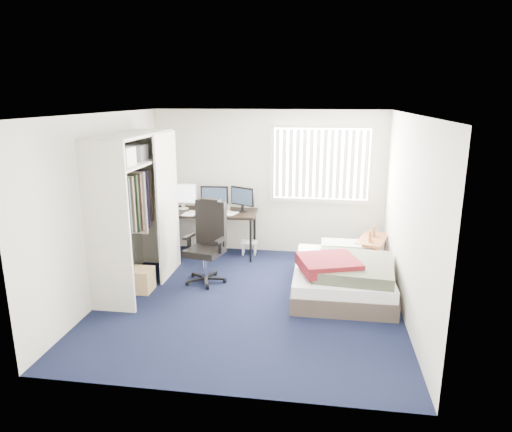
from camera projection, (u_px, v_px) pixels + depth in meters
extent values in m
plane|color=black|center=(250.00, 299.00, 6.28)|extent=(4.20, 4.20, 0.00)
plane|color=silver|center=(269.00, 182.00, 7.97)|extent=(4.00, 0.00, 4.00)
plane|color=silver|center=(211.00, 270.00, 3.95)|extent=(4.00, 0.00, 4.00)
plane|color=silver|center=(106.00, 206.00, 6.24)|extent=(0.00, 4.20, 4.20)
plane|color=silver|center=(408.00, 217.00, 5.68)|extent=(0.00, 4.20, 4.20)
plane|color=white|center=(249.00, 114.00, 5.65)|extent=(4.20, 4.20, 0.00)
cube|color=white|center=(321.00, 164.00, 7.74)|extent=(1.60, 0.02, 1.20)
cube|color=beige|center=(323.00, 126.00, 7.55)|extent=(1.72, 0.06, 0.06)
cube|color=beige|center=(320.00, 200.00, 7.87)|extent=(1.72, 0.06, 0.06)
cube|color=white|center=(321.00, 164.00, 7.68)|extent=(1.60, 0.04, 1.16)
cube|color=beige|center=(107.00, 230.00, 5.67)|extent=(0.60, 0.04, 2.20)
cube|color=beige|center=(158.00, 199.00, 7.39)|extent=(0.60, 0.04, 2.20)
cube|color=beige|center=(131.00, 135.00, 6.25)|extent=(0.60, 1.80, 0.04)
cube|color=beige|center=(132.00, 162.00, 6.34)|extent=(0.56, 1.74, 0.03)
cylinder|color=silver|center=(133.00, 171.00, 6.38)|extent=(0.03, 1.72, 0.03)
cube|color=#26262B|center=(132.00, 204.00, 6.39)|extent=(0.38, 1.10, 0.90)
cube|color=beige|center=(168.00, 206.00, 6.91)|extent=(0.03, 0.90, 2.20)
cube|color=white|center=(118.00, 157.00, 5.88)|extent=(0.38, 0.30, 0.24)
cube|color=gray|center=(133.00, 153.00, 6.36)|extent=(0.34, 0.28, 0.22)
cube|color=black|center=(210.00, 212.00, 7.88)|extent=(1.62, 0.81, 0.04)
cylinder|color=black|center=(165.00, 238.00, 7.75)|extent=(0.04, 0.04, 0.75)
cylinder|color=black|center=(175.00, 228.00, 8.35)|extent=(0.04, 0.04, 0.75)
cylinder|color=black|center=(251.00, 241.00, 7.60)|extent=(0.04, 0.04, 0.75)
cylinder|color=black|center=(255.00, 230.00, 8.20)|extent=(0.04, 0.04, 0.75)
cube|color=white|center=(183.00, 193.00, 7.98)|extent=(0.50, 0.05, 0.36)
cube|color=white|center=(183.00, 193.00, 7.98)|extent=(0.45, 0.02, 0.31)
cube|color=black|center=(214.00, 195.00, 7.92)|extent=(0.48, 0.05, 0.32)
cube|color=#1E2838|center=(214.00, 195.00, 7.92)|extent=(0.43, 0.02, 0.27)
cube|color=black|center=(243.00, 196.00, 7.83)|extent=(0.48, 0.05, 0.32)
cube|color=#1E2838|center=(243.00, 196.00, 7.83)|extent=(0.43, 0.02, 0.27)
cube|color=white|center=(200.00, 212.00, 7.78)|extent=(0.41, 0.16, 0.02)
cube|color=black|center=(218.00, 212.00, 7.75)|extent=(0.06, 0.10, 0.02)
cylinder|color=silver|center=(228.00, 208.00, 7.77)|extent=(0.08, 0.08, 0.16)
cube|color=white|center=(210.00, 211.00, 7.87)|extent=(0.31, 0.29, 0.00)
cube|color=black|center=(206.00, 278.00, 6.87)|extent=(0.70, 0.70, 0.12)
cylinder|color=silver|center=(205.00, 265.00, 6.81)|extent=(0.06, 0.06, 0.39)
cube|color=black|center=(205.00, 251.00, 6.76)|extent=(0.58, 0.58, 0.10)
cube|color=black|center=(211.00, 223.00, 6.86)|extent=(0.49, 0.21, 0.68)
cube|color=black|center=(211.00, 204.00, 6.79)|extent=(0.31, 0.18, 0.15)
cube|color=black|center=(189.00, 236.00, 6.80)|extent=(0.13, 0.28, 0.04)
cube|color=black|center=(220.00, 240.00, 6.61)|extent=(0.13, 0.28, 0.04)
cube|color=white|center=(249.00, 242.00, 8.04)|extent=(0.29, 0.24, 0.03)
cylinder|color=white|center=(243.00, 250.00, 8.01)|extent=(0.03, 0.03, 0.21)
cylinder|color=white|center=(244.00, 247.00, 8.15)|extent=(0.03, 0.03, 0.21)
cylinder|color=white|center=(255.00, 250.00, 7.99)|extent=(0.03, 0.03, 0.21)
cylinder|color=white|center=(255.00, 247.00, 8.13)|extent=(0.03, 0.03, 0.21)
cube|color=brown|center=(373.00, 239.00, 7.21)|extent=(0.61, 0.86, 0.04)
cube|color=brown|center=(356.00, 261.00, 7.04)|extent=(0.05, 0.05, 0.50)
cube|color=brown|center=(367.00, 248.00, 7.65)|extent=(0.05, 0.05, 0.50)
cube|color=brown|center=(377.00, 264.00, 6.91)|extent=(0.05, 0.05, 0.50)
cube|color=brown|center=(385.00, 250.00, 7.52)|extent=(0.05, 0.05, 0.50)
cube|color=brown|center=(371.00, 236.00, 7.03)|extent=(0.06, 0.14, 0.18)
cube|color=brown|center=(375.00, 231.00, 7.29)|extent=(0.06, 0.14, 0.18)
cube|color=#433730|center=(341.00, 283.00, 6.54)|extent=(1.36, 1.81, 0.24)
cube|color=white|center=(342.00, 270.00, 6.49)|extent=(1.32, 1.77, 0.16)
cube|color=#ADB6A8|center=(341.00, 247.00, 7.05)|extent=(0.60, 0.40, 0.14)
cube|color=#414433|center=(354.00, 268.00, 6.19)|extent=(1.13, 1.22, 0.18)
cube|color=#560E1B|center=(328.00, 264.00, 6.13)|extent=(0.93, 0.90, 0.16)
cube|color=tan|center=(137.00, 280.00, 6.52)|extent=(0.45, 0.34, 0.33)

